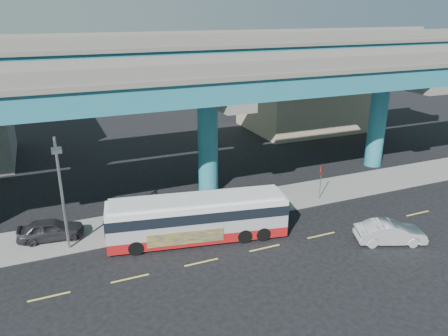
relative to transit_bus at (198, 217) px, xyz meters
name	(u,v)px	position (x,y,z in m)	size (l,w,h in m)	color
ground	(262,246)	(3.27, -2.25, -1.52)	(120.00, 120.00, 0.00)	black
sidewalk	(226,208)	(3.27, 3.25, -1.45)	(70.00, 4.00, 0.15)	gray
lane_markings	(265,248)	(3.27, -2.55, -1.52)	(58.00, 0.12, 0.01)	#D8C64C
viaduct	(206,72)	(3.27, 6.86, 7.62)	(52.00, 12.40, 11.70)	#236B85
building_beige	(308,98)	(21.27, 20.73, 1.98)	(14.00, 10.23, 7.00)	tan
transit_bus	(198,217)	(0.00, 0.00, 0.00)	(11.08, 4.25, 2.78)	#A21315
sedan	(390,232)	(10.53, -4.90, -0.84)	(4.39, 2.86, 1.37)	#AEAEB3
parked_car	(51,229)	(-8.31, 3.26, -0.72)	(3.97, 1.95, 1.30)	#2B2A2F
street_lamp	(60,180)	(-7.43, 1.22, 3.09)	(0.50, 2.26, 6.77)	gray
stop_sign	(321,174)	(10.20, 1.93, 0.58)	(0.62, 0.57, 2.69)	gray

